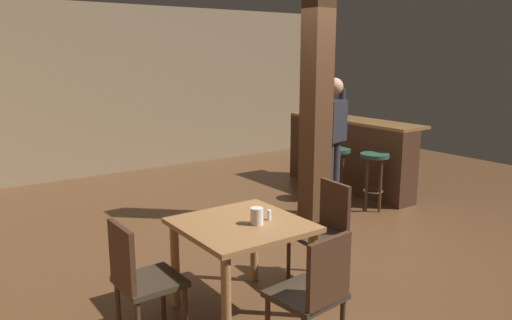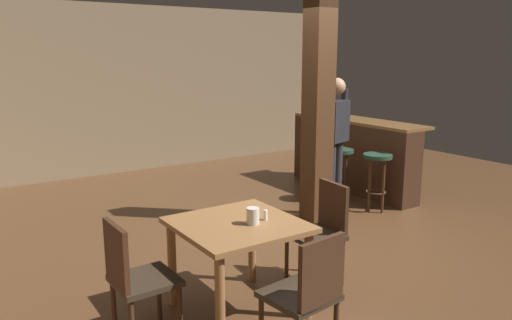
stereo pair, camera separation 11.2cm
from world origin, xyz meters
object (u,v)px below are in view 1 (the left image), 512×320
(dining_table, at_px, (242,238))
(napkin_cup, at_px, (257,216))
(chair_south, at_px, (314,291))
(bar_stool_near, at_px, (374,167))
(standing_person, at_px, (333,137))
(chair_west, at_px, (139,277))
(chair_east, at_px, (324,227))
(salt_shaker, at_px, (269,215))
(bar_counter, at_px, (348,154))
(bar_stool_mid, at_px, (337,161))

(dining_table, distance_m, napkin_cup, 0.23)
(chair_south, distance_m, bar_stool_near, 3.48)
(standing_person, bearing_deg, napkin_cup, -146.29)
(chair_west, relative_size, napkin_cup, 6.94)
(chair_west, distance_m, chair_south, 1.19)
(chair_east, xyz_separation_m, salt_shaker, (-0.68, -0.10, 0.27))
(chair_east, height_order, standing_person, standing_person)
(bar_counter, bearing_deg, chair_west, -153.04)
(chair_west, distance_m, bar_stool_mid, 4.01)
(chair_west, distance_m, standing_person, 3.38)
(standing_person, bearing_deg, bar_stool_mid, 40.59)
(dining_table, bearing_deg, chair_south, -89.51)
(standing_person, height_order, bar_stool_mid, standing_person)
(napkin_cup, height_order, salt_shaker, napkin_cup)
(napkin_cup, bearing_deg, bar_stool_mid, 35.15)
(napkin_cup, distance_m, bar_stool_near, 3.06)
(napkin_cup, bearing_deg, chair_south, -95.22)
(chair_south, bearing_deg, chair_west, 134.67)
(dining_table, height_order, bar_counter, bar_counter)
(chair_west, xyz_separation_m, salt_shaker, (1.04, -0.09, 0.27))
(chair_south, distance_m, bar_counter, 4.43)
(dining_table, bearing_deg, bar_stool_mid, 33.06)
(chair_west, distance_m, salt_shaker, 1.08)
(salt_shaker, height_order, bar_counter, bar_counter)
(salt_shaker, relative_size, bar_counter, 0.04)
(dining_table, height_order, napkin_cup, napkin_cup)
(chair_east, bearing_deg, bar_stool_mid, 43.31)
(chair_south, relative_size, standing_person, 0.52)
(chair_west, height_order, bar_stool_mid, chair_west)
(chair_east, bearing_deg, chair_south, -135.64)
(chair_east, height_order, salt_shaker, chair_east)
(salt_shaker, relative_size, standing_person, 0.05)
(dining_table, height_order, bar_stool_mid, dining_table)
(chair_west, bearing_deg, chair_south, -45.33)
(salt_shaker, xyz_separation_m, bar_counter, (3.10, 2.19, -0.24))
(bar_stool_near, bearing_deg, chair_east, -149.13)
(bar_counter, bearing_deg, salt_shaker, -144.72)
(bar_stool_near, bearing_deg, bar_stool_mid, 97.26)
(dining_table, distance_m, chair_east, 0.89)
(chair_east, distance_m, chair_south, 1.23)
(chair_east, height_order, bar_stool_near, chair_east)
(chair_south, xyz_separation_m, salt_shaker, (0.20, 0.76, 0.27))
(chair_west, xyz_separation_m, bar_counter, (4.14, 2.11, 0.03))
(chair_east, xyz_separation_m, standing_person, (1.35, 1.32, 0.50))
(chair_south, height_order, bar_counter, bar_counter)
(dining_table, distance_m, chair_south, 0.84)
(chair_west, bearing_deg, standing_person, 23.43)
(napkin_cup, relative_size, salt_shaker, 1.60)
(dining_table, height_order, standing_person, standing_person)
(chair_east, distance_m, standing_person, 1.95)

